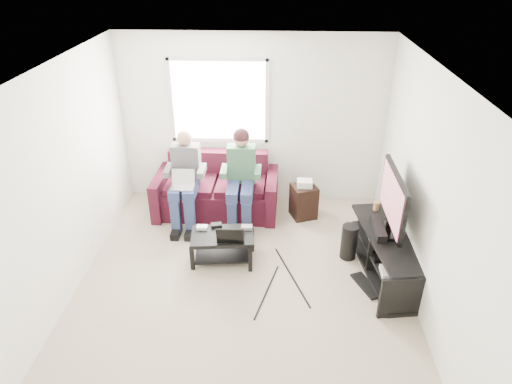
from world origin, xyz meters
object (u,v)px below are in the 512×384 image
tv_stand (386,256)px  tv (393,200)px  sofa (217,191)px  coffee_table (223,241)px  end_table (304,200)px  subwoofer (349,242)px

tv_stand → tv: 0.76m
sofa → coffee_table: 1.30m
coffee_table → tv_stand: bearing=-4.2°
sofa → end_table: bearing=-5.4°
sofa → tv: size_ratio=1.69×
tv_stand → subwoofer: bearing=145.0°
tv → end_table: bearing=128.8°
coffee_table → end_table: bearing=46.6°
tv_stand → tv: bearing=91.5°
tv → end_table: 1.70m
tv_stand → tv: size_ratio=1.52×
sofa → subwoofer: bearing=-31.2°
tv → tv_stand: bearing=-88.5°
subwoofer → tv: bearing=-25.0°
sofa → end_table: size_ratio=3.04×
tv_stand → end_table: (-0.97, 1.30, 0.03)m
sofa → end_table: 1.33m
sofa → coffee_table: (0.23, -1.28, -0.03)m
sofa → tv: tv is taller
tv_stand → tv: tv is taller
coffee_table → subwoofer: (1.64, 0.14, -0.05)m
end_table → subwoofer: bearing=-61.4°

